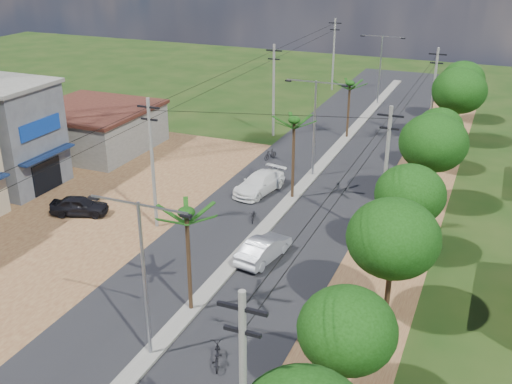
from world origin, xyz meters
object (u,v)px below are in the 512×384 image
at_px(car_silver_mid, 264,249).
at_px(moto_rider_east, 217,356).
at_px(car_white_far, 259,184).
at_px(car_parked_dark, 79,206).

bearing_deg(car_silver_mid, moto_rider_east, 109.54).
relative_size(car_silver_mid, moto_rider_east, 2.37).
height_order(car_white_far, car_parked_dark, car_white_far).
distance_m(car_silver_mid, moto_rider_east, 10.04).
distance_m(car_white_far, car_parked_dark, 13.43).
bearing_deg(car_parked_dark, moto_rider_east, -143.39).
xyz_separation_m(car_silver_mid, car_parked_dark, (-14.51, 0.89, -0.04)).
xyz_separation_m(car_parked_dark, moto_rider_east, (16.17, -10.79, -0.20)).
relative_size(car_white_far, car_parked_dark, 1.28).
relative_size(car_parked_dark, moto_rider_east, 2.16).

